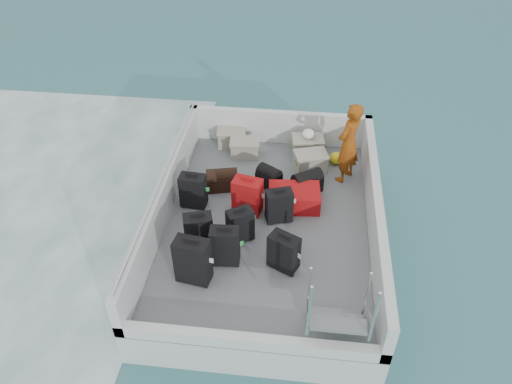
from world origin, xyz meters
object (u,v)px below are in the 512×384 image
at_px(crate_1, 245,149).
at_px(crate_2, 307,146).
at_px(suitcase_0, 193,261).
at_px(crate_0, 232,138).
at_px(suitcase_2, 193,191).
at_px(suitcase_4, 240,226).
at_px(suitcase_1, 199,233).
at_px(suitcase_5, 247,196).
at_px(crate_3, 311,162).
at_px(suitcase_3, 225,247).
at_px(suitcase_7, 279,206).
at_px(suitcase_6, 284,253).
at_px(suitcase_8, 294,198).
at_px(passenger, 349,143).

distance_m(crate_1, crate_2, 1.23).
height_order(suitcase_0, crate_0, suitcase_0).
xyz_separation_m(suitcase_2, suitcase_4, (0.91, -0.75, -0.01)).
bearing_deg(crate_1, suitcase_1, -98.06).
distance_m(suitcase_4, suitcase_5, 0.70).
height_order(crate_2, crate_3, crate_2).
distance_m(suitcase_3, suitcase_4, 0.54).
xyz_separation_m(suitcase_7, crate_0, (-1.13, 2.15, -0.14)).
relative_size(suitcase_6, crate_2, 1.08).
bearing_deg(suitcase_2, crate_0, 83.94).
bearing_deg(suitcase_1, suitcase_2, 90.64).
height_order(suitcase_5, crate_0, suitcase_5).
relative_size(suitcase_3, suitcase_5, 1.00).
distance_m(suitcase_4, crate_2, 2.73).
bearing_deg(suitcase_2, suitcase_8, 10.68).
relative_size(crate_1, crate_2, 0.93).
height_order(suitcase_5, suitcase_7, suitcase_5).
bearing_deg(suitcase_7, passenger, 31.05).
bearing_deg(suitcase_7, suitcase_2, 153.57).
bearing_deg(suitcase_3, crate_3, 60.69).
distance_m(suitcase_1, suitcase_6, 1.35).
bearing_deg(crate_0, crate_2, -5.40).
xyz_separation_m(suitcase_2, crate_3, (1.97, 1.27, -0.14)).
distance_m(suitcase_6, crate_2, 3.07).
distance_m(suitcase_6, suitcase_7, 1.06).
bearing_deg(crate_1, suitcase_6, -71.35).
bearing_deg(suitcase_3, crate_1, 87.94).
bearing_deg(suitcase_0, suitcase_2, 111.20).
height_order(suitcase_2, suitcase_3, suitcase_3).
bearing_deg(suitcase_2, suitcase_0, -73.49).
xyz_separation_m(suitcase_3, crate_3, (1.21, 2.53, -0.16)).
distance_m(suitcase_7, crate_3, 1.57).
relative_size(suitcase_0, suitcase_7, 1.27).
bearing_deg(suitcase_6, suitcase_4, 172.22).
distance_m(suitcase_3, crate_1, 2.86).
height_order(suitcase_3, passenger, passenger).
distance_m(suitcase_6, crate_3, 2.56).
bearing_deg(suitcase_4, suitcase_1, 171.70).
bearing_deg(crate_2, crate_3, -81.64).
height_order(suitcase_4, crate_1, suitcase_4).
height_order(suitcase_0, suitcase_5, suitcase_0).
xyz_separation_m(crate_1, crate_2, (1.22, 0.20, 0.01)).
height_order(suitcase_1, suitcase_2, suitcase_1).
height_order(suitcase_2, passenger, passenger).
xyz_separation_m(suitcase_7, suitcase_8, (0.23, 0.40, -0.13)).
relative_size(suitcase_7, passenger, 0.39).
relative_size(suitcase_0, suitcase_3, 1.16).
relative_size(suitcase_7, crate_1, 1.14).
relative_size(suitcase_6, crate_0, 1.16).
distance_m(suitcase_0, suitcase_7, 1.83).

